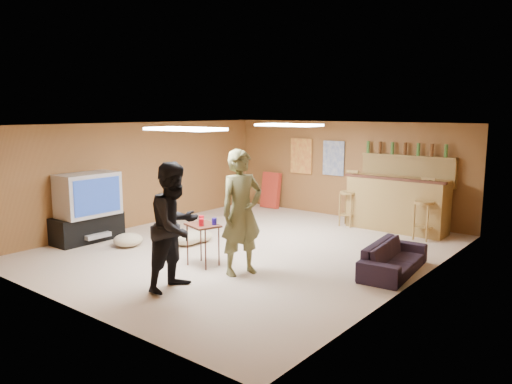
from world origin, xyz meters
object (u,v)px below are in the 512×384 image
Objects in this scene: tv_body at (88,194)px; person_black at (175,226)px; tray_table at (203,245)px; sofa at (394,258)px; person_olive at (241,213)px; bar_counter at (397,204)px.

person_black is at bearing -12.49° from tv_body.
tray_table is (-0.44, 0.98, -0.55)m from person_black.
person_black is 1.12× the size of sofa.
tray_table is at bearing 115.94° from person_olive.
person_black is (-0.99, -5.15, 0.33)m from bar_counter.
bar_counter is 4.42m from tray_table.
tv_body is 5.58m from sofa.
person_olive is at bearing 6.48° from tray_table.
tv_body reaches higher than bar_counter.
tv_body is 3.23m from person_black.
tray_table is at bearing 5.85° from tv_body.
bar_counter is 4.17m from person_olive.
sofa is (1.08, -2.62, -0.32)m from bar_counter.
person_black is (-0.29, -1.06, -0.06)m from person_olive.
sofa is 2.96m from tray_table.
person_black reaches higher than bar_counter.
person_black is at bearing -175.77° from person_olive.
sofa is (5.23, 1.83, -0.67)m from tv_body.
tv_body is at bearing -174.15° from tray_table.
person_black reaches higher than tv_body.
person_olive is 1.10m from person_black.
bar_counter is at bearing 71.00° from tray_table.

